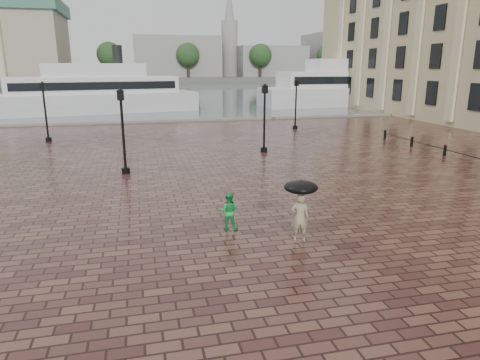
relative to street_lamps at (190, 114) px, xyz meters
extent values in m
plane|color=#351A18|center=(1.50, -17.50, -2.33)|extent=(300.00, 300.00, 0.00)
plane|color=#465156|center=(1.50, 74.50, -2.33)|extent=(240.00, 240.00, 0.00)
cube|color=slate|center=(1.50, 14.50, -2.33)|extent=(80.00, 0.60, 0.30)
cube|color=#4C4C47|center=(1.50, 142.50, -1.33)|extent=(300.00, 60.00, 2.00)
cube|color=gray|center=(11.50, 132.50, 6.67)|extent=(30.00, 22.00, 14.00)
cube|color=gray|center=(46.50, 132.50, 5.17)|extent=(25.00, 22.00, 11.00)
cube|color=gray|center=(81.50, 132.50, 7.67)|extent=(35.00, 22.00, 16.00)
cylinder|color=gray|center=(31.50, 132.50, 9.67)|extent=(6.00, 6.00, 20.00)
cone|color=gray|center=(31.50, 132.50, 23.67)|extent=(5.00, 5.00, 18.00)
cylinder|color=#2D2119|center=(-37.07, 120.50, 1.67)|extent=(1.00, 1.00, 8.00)
sphere|color=#193618|center=(-37.07, 120.50, 7.17)|extent=(8.00, 8.00, 8.00)
cylinder|color=#2D2119|center=(-11.36, 120.50, 1.67)|extent=(1.00, 1.00, 8.00)
sphere|color=#193618|center=(-11.36, 120.50, 7.17)|extent=(8.00, 8.00, 8.00)
cylinder|color=#2D2119|center=(14.36, 120.50, 1.67)|extent=(1.00, 1.00, 8.00)
sphere|color=#193618|center=(14.36, 120.50, 7.17)|extent=(8.00, 8.00, 8.00)
cylinder|color=#2D2119|center=(40.07, 120.50, 1.67)|extent=(1.00, 1.00, 8.00)
sphere|color=#193618|center=(40.07, 120.50, 7.17)|extent=(8.00, 8.00, 8.00)
cylinder|color=#2D2119|center=(65.79, 120.50, 1.67)|extent=(1.00, 1.00, 8.00)
sphere|color=#193618|center=(65.79, 120.50, 7.17)|extent=(8.00, 8.00, 8.00)
cylinder|color=#2D2119|center=(91.50, 120.50, 1.67)|extent=(1.00, 1.00, 8.00)
sphere|color=#193618|center=(91.50, 120.50, 7.17)|extent=(8.00, 8.00, 8.00)
cylinder|color=black|center=(15.50, -7.50, -2.03)|extent=(0.20, 0.20, 0.60)
sphere|color=black|center=(15.50, -7.50, -1.71)|extent=(0.22, 0.22, 0.22)
cylinder|color=black|center=(15.50, -4.00, -2.03)|extent=(0.20, 0.20, 0.60)
sphere|color=black|center=(15.50, -4.00, -1.71)|extent=(0.22, 0.22, 0.22)
cylinder|color=black|center=(15.50, -0.50, -2.03)|extent=(0.20, 0.20, 0.60)
sphere|color=black|center=(15.50, -0.50, -1.71)|extent=(0.22, 0.22, 0.22)
cylinder|color=black|center=(-4.50, -7.50, -2.18)|extent=(0.44, 0.44, 0.30)
cylinder|color=black|center=(-4.50, -7.50, -0.33)|extent=(0.14, 0.14, 4.00)
cube|color=black|center=(-4.50, -7.50, 1.82)|extent=(0.35, 0.35, 0.50)
sphere|color=beige|center=(-4.50, -7.50, 1.82)|extent=(0.28, 0.28, 0.28)
cylinder|color=black|center=(4.50, -3.50, -2.18)|extent=(0.44, 0.44, 0.30)
cylinder|color=black|center=(4.50, -3.50, -0.33)|extent=(0.14, 0.14, 4.00)
cube|color=black|center=(4.50, -3.50, 1.82)|extent=(0.35, 0.35, 0.50)
sphere|color=beige|center=(4.50, -3.50, 1.82)|extent=(0.28, 0.28, 0.28)
cylinder|color=black|center=(-10.50, 4.50, -2.18)|extent=(0.44, 0.44, 0.30)
cylinder|color=black|center=(-10.50, 4.50, -0.33)|extent=(0.14, 0.14, 4.00)
cube|color=black|center=(-10.50, 4.50, 1.82)|extent=(0.35, 0.35, 0.50)
sphere|color=beige|center=(-10.50, 4.50, 1.82)|extent=(0.28, 0.28, 0.28)
cylinder|color=black|center=(10.50, 6.50, -2.18)|extent=(0.44, 0.44, 0.30)
cylinder|color=black|center=(10.50, 6.50, -0.33)|extent=(0.14, 0.14, 4.00)
cube|color=black|center=(10.50, 6.50, 1.82)|extent=(0.35, 0.35, 0.50)
sphere|color=beige|center=(10.50, 6.50, 1.82)|extent=(0.28, 0.28, 0.28)
imported|color=#9C8E6F|center=(1.25, -18.47, -1.51)|extent=(0.69, 0.55, 1.64)
imported|color=green|center=(-0.80, -16.91, -1.64)|extent=(0.80, 0.72, 1.36)
cube|color=silver|center=(-8.59, 26.03, -1.13)|extent=(25.63, 10.73, 2.39)
cube|color=silver|center=(-8.59, 26.03, 1.07)|extent=(20.58, 8.98, 2.00)
cube|color=silver|center=(-8.59, 26.03, 2.86)|extent=(12.64, 6.84, 1.60)
cylinder|color=black|center=(-5.65, 26.62, 4.66)|extent=(1.20, 1.20, 2.39)
cube|color=black|center=(-8.07, 23.44, 1.07)|extent=(18.61, 3.79, 0.90)
cube|color=black|center=(-9.10, 28.63, 1.07)|extent=(18.61, 3.79, 0.90)
cube|color=silver|center=(27.66, 28.19, -0.99)|extent=(27.97, 7.61, 2.67)
cube|color=silver|center=(27.66, 28.19, 1.45)|extent=(22.40, 6.53, 2.22)
cube|color=silver|center=(27.66, 28.19, 3.45)|extent=(13.49, 5.56, 1.78)
cylinder|color=black|center=(30.98, 28.31, 5.45)|extent=(1.33, 1.33, 2.67)
cube|color=black|center=(27.76, 25.25, 1.45)|extent=(21.09, 0.83, 1.00)
cube|color=black|center=(27.55, 31.14, 1.45)|extent=(21.09, 0.83, 1.00)
cylinder|color=black|center=(1.25, -18.47, -0.93)|extent=(0.02, 0.02, 0.95)
ellipsoid|color=black|center=(1.25, -18.47, -0.47)|extent=(1.10, 1.10, 0.39)
camera|label=1|loc=(-3.73, -30.82, 3.26)|focal=32.00mm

